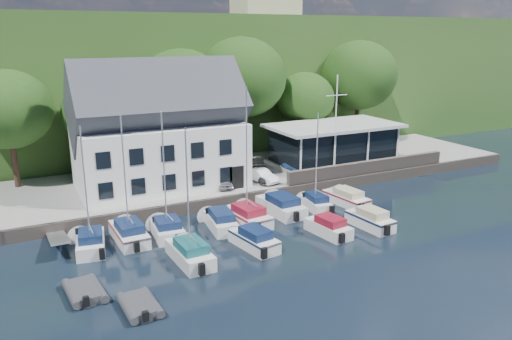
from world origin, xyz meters
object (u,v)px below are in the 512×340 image
object	(u,v)px
harbor_building	(159,137)
boat_r1_6	(317,161)
car_silver	(223,181)
boat_r2_2	(254,237)
car_white	(261,175)
boat_r2_4	(370,218)
boat_r2_1	(188,193)
boat_r2_3	(328,225)
boat_r1_3	(220,219)
boat_r1_5	(281,204)
boat_r1_2	(165,179)
boat_r1_0	(85,187)
club_pavilion	(333,144)
dinghy_0	(85,290)
flagpole	(336,125)
car_dgrey	(263,174)
dinghy_1	(140,304)
boat_r1_1	(125,178)
car_blue	(299,168)
boat_r1_4	(247,164)
boat_r1_7	(346,196)

from	to	relation	value
harbor_building	boat_r1_6	size ratio (longest dim) A/B	1.76
car_silver	boat_r2_2	xyz separation A→B (m)	(-2.30, -10.70, -0.81)
car_white	boat_r2_4	bearing A→B (deg)	-86.49
boat_r2_1	boat_r2_3	size ratio (longest dim) A/B	1.74
boat_r1_3	boat_r2_2	distance (m)	4.32
boat_r1_5	harbor_building	bearing A→B (deg)	127.41
boat_r1_5	boat_r1_2	bearing A→B (deg)	-179.52
boat_r1_0	boat_r1_3	world-z (taller)	boat_r1_0
harbor_building	boat_r2_1	bearing A→B (deg)	-99.25
boat_r1_3	club_pavilion	bearing A→B (deg)	35.37
boat_r2_4	dinghy_0	size ratio (longest dim) A/B	1.72
flagpole	boat_r2_3	bearing A→B (deg)	-126.77
car_silver	boat_r2_4	xyz separation A→B (m)	(7.06, -11.32, -0.78)
boat_r2_2	dinghy_0	world-z (taller)	boat_r2_2
boat_r2_4	harbor_building	bearing A→B (deg)	123.95
car_white	car_dgrey	distance (m)	0.49
boat_r1_6	dinghy_1	bearing A→B (deg)	-144.20
car_white	harbor_building	bearing A→B (deg)	146.36
boat_r1_1	boat_r1_2	bearing A→B (deg)	-10.62
flagpole	boat_r1_5	world-z (taller)	flagpole
boat_r1_0	boat_r2_4	world-z (taller)	boat_r1_0
boat_r1_1	boat_r1_5	size ratio (longest dim) A/B	1.32
boat_r1_3	dinghy_1	distance (m)	11.96
dinghy_0	club_pavilion	bearing A→B (deg)	23.97
car_blue	boat_r1_1	bearing A→B (deg)	-160.82
boat_r1_4	boat_r1_7	distance (m)	10.27
boat_r1_2	boat_r1_7	bearing A→B (deg)	4.86
car_blue	boat_r1_5	size ratio (longest dim) A/B	0.51
car_white	boat_r1_3	world-z (taller)	car_white
club_pavilion	boat_r1_5	world-z (taller)	club_pavilion
boat_r1_4	boat_r1_3	bearing A→B (deg)	170.67
club_pavilion	boat_r1_1	world-z (taller)	boat_r1_1
boat_r2_3	boat_r1_1	bearing A→B (deg)	150.24
boat_r1_2	boat_r1_6	size ratio (longest dim) A/B	1.05
boat_r2_2	car_silver	bearing A→B (deg)	68.33
club_pavilion	car_white	size ratio (longest dim) A/B	3.64
boat_r1_2	boat_r2_4	size ratio (longest dim) A/B	1.54
boat_r1_5	boat_r2_4	xyz separation A→B (m)	(4.41, -5.70, -0.01)
boat_r1_0	boat_r1_2	world-z (taller)	boat_r1_0
boat_r1_2	boat_r1_3	bearing A→B (deg)	1.55
car_white	boat_r1_5	bearing A→B (deg)	-114.03
harbor_building	boat_r2_1	size ratio (longest dim) A/B	1.56
boat_r1_5	dinghy_1	distance (m)	16.78
flagpole	dinghy_0	world-z (taller)	flagpole
car_dgrey	dinghy_0	xyz separation A→B (m)	(-17.60, -12.49, -1.22)
car_white	boat_r1_1	world-z (taller)	boat_r1_1
car_silver	boat_r1_0	bearing A→B (deg)	-143.56
car_silver	car_dgrey	distance (m)	4.08
car_silver	boat_r2_1	bearing A→B (deg)	-113.00
flagpole	dinghy_0	size ratio (longest dim) A/B	2.88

